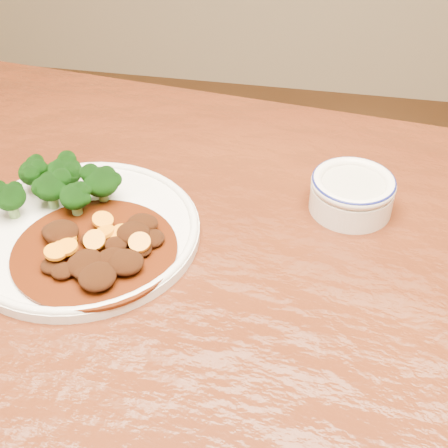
# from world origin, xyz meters

# --- Properties ---
(dining_table) EXTENTS (1.60, 1.07, 0.75)m
(dining_table) POSITION_xyz_m (0.00, 0.00, 0.67)
(dining_table) COLOR #4F210E
(dining_table) RESTS_ON ground
(dinner_plate) EXTENTS (0.28, 0.28, 0.02)m
(dinner_plate) POSITION_xyz_m (-0.24, 0.08, 0.76)
(dinner_plate) COLOR white
(dinner_plate) RESTS_ON dining_table
(broccoli_florets) EXTENTS (0.14, 0.10, 0.05)m
(broccoli_florets) POSITION_xyz_m (-0.28, 0.13, 0.79)
(broccoli_florets) COLOR #6E9F52
(broccoli_florets) RESTS_ON dinner_plate
(mince_stew) EXTENTS (0.19, 0.19, 0.03)m
(mince_stew) POSITION_xyz_m (-0.20, 0.04, 0.77)
(mince_stew) COLOR #431607
(mince_stew) RESTS_ON dinner_plate
(dip_bowl) EXTENTS (0.10, 0.10, 0.05)m
(dip_bowl) POSITION_xyz_m (0.08, 0.20, 0.78)
(dip_bowl) COLOR white
(dip_bowl) RESTS_ON dining_table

